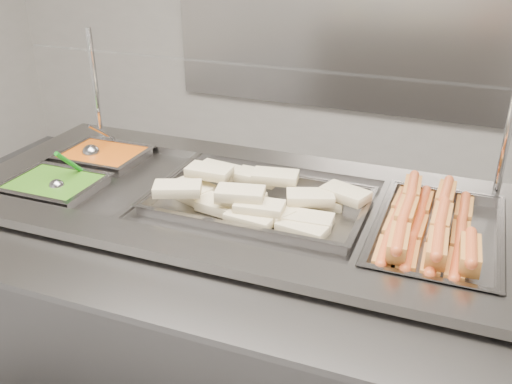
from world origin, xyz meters
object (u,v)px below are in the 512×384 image
at_px(pan_hotdogs, 436,242).
at_px(pan_wraps, 259,206).
at_px(sneeze_guard, 266,71).
at_px(serving_spoon, 59,182).
at_px(steam_counter, 243,307).
at_px(ladle, 92,152).

height_order(pan_hotdogs, pan_wraps, same).
distance_m(sneeze_guard, serving_spoon, 0.83).
relative_size(sneeze_guard, pan_wraps, 2.40).
height_order(sneeze_guard, pan_wraps, sneeze_guard).
bearing_deg(serving_spoon, steam_counter, 15.08).
xyz_separation_m(steam_counter, sneeze_guard, (-0.01, 0.23, 0.84)).
relative_size(sneeze_guard, serving_spoon, 9.65).
bearing_deg(serving_spoon, pan_wraps, 13.90).
height_order(pan_wraps, ladle, ladle).
bearing_deg(sneeze_guard, pan_wraps, -73.27).
relative_size(steam_counter, serving_spoon, 11.07).
bearing_deg(pan_wraps, serving_spoon, -166.10).
bearing_deg(steam_counter, ladle, 170.58).
distance_m(sneeze_guard, pan_wraps, 0.47).
distance_m(steam_counter, serving_spoon, 0.81).
bearing_deg(pan_wraps, steam_counter, -178.62).
xyz_separation_m(pan_hotdogs, serving_spoon, (-1.28, -0.19, 0.05)).
xyz_separation_m(steam_counter, pan_hotdogs, (0.65, 0.02, 0.42)).
bearing_deg(pan_hotdogs, ladle, 175.69).
distance_m(sneeze_guard, pan_hotdogs, 0.80).
relative_size(sneeze_guard, pan_hotdogs, 2.97).
distance_m(pan_hotdogs, ladle, 1.36).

